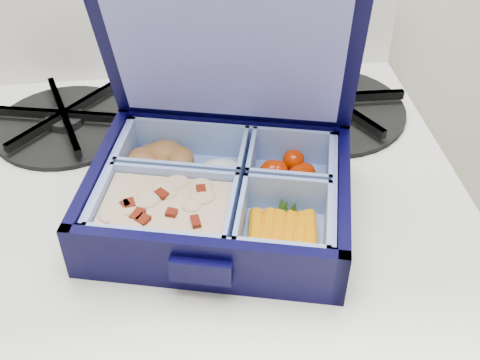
{
  "coord_description": "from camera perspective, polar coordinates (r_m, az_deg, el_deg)",
  "views": [
    {
      "loc": [
        0.38,
        1.22,
        1.21
      ],
      "look_at": [
        0.43,
        1.66,
        0.84
      ],
      "focal_mm": 45.0,
      "sensor_mm": 36.0,
      "label": 1
    }
  ],
  "objects": [
    {
      "name": "bento_box",
      "position": [
        0.57,
        -1.96,
        -1.43
      ],
      "size": [
        0.28,
        0.24,
        0.06
      ],
      "primitive_type": null,
      "rotation": [
        0.0,
        0.0,
        -0.25
      ],
      "color": "black",
      "rests_on": "stove"
    },
    {
      "name": "burner_grate",
      "position": [
        0.74,
        8.29,
        7.35
      ],
      "size": [
        0.19,
        0.19,
        0.03
      ],
      "primitive_type": "cylinder",
      "rotation": [
        0.0,
        0.0,
        -0.02
      ],
      "color": "black",
      "rests_on": "stove"
    },
    {
      "name": "fork",
      "position": [
        0.7,
        -2.71,
        4.39
      ],
      "size": [
        0.07,
        0.18,
        0.01
      ],
      "primitive_type": null,
      "rotation": [
        0.0,
        0.0,
        -0.29
      ],
      "color": "silver",
      "rests_on": "stove"
    },
    {
      "name": "burner_grate_rear",
      "position": [
        0.73,
        -16.26,
        5.45
      ],
      "size": [
        0.2,
        0.2,
        0.02
      ],
      "primitive_type": "cylinder",
      "rotation": [
        0.0,
        0.0,
        -0.23
      ],
      "color": "black",
      "rests_on": "stove"
    }
  ]
}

